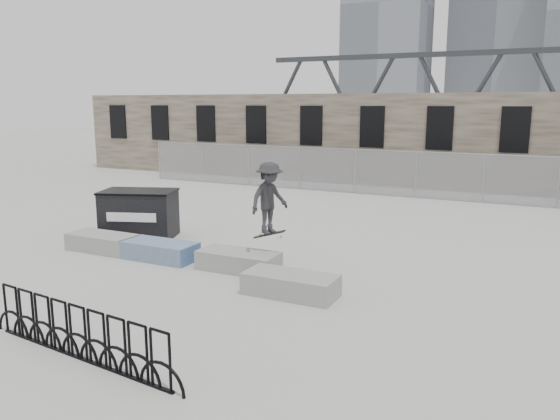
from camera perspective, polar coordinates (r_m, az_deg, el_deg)
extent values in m
plane|color=#ADADA8|center=(14.02, -8.68, -5.77)|extent=(120.00, 120.00, 0.00)
cube|color=brown|center=(28.36, 10.30, 7.33)|extent=(36.00, 2.50, 4.50)
cube|color=black|center=(35.18, -16.55, 8.82)|extent=(1.20, 0.12, 2.00)
cube|color=black|center=(33.11, -12.41, 8.90)|extent=(1.20, 0.12, 2.00)
cube|color=black|center=(31.23, -7.74, 8.93)|extent=(1.20, 0.12, 2.00)
cube|color=black|center=(29.57, -2.51, 8.91)|extent=(1.20, 0.12, 2.00)
cube|color=black|center=(28.18, 3.29, 8.79)|extent=(1.20, 0.12, 2.00)
cube|color=black|center=(27.11, 9.61, 8.56)|extent=(1.20, 0.12, 2.00)
cube|color=black|center=(26.38, 16.35, 8.20)|extent=(1.20, 0.12, 2.00)
cube|color=black|center=(26.02, 23.36, 7.71)|extent=(1.20, 0.12, 2.00)
cylinder|color=gray|center=(30.18, -12.49, 5.08)|extent=(0.06, 0.06, 2.00)
cylinder|color=gray|center=(28.56, -8.14, 4.90)|extent=(0.06, 0.06, 2.00)
cylinder|color=gray|center=(27.11, -3.30, 4.67)|extent=(0.06, 0.06, 2.00)
cylinder|color=gray|center=(25.89, 2.03, 4.37)|extent=(0.06, 0.06, 2.00)
cylinder|color=gray|center=(24.90, 7.83, 4.01)|extent=(0.06, 0.06, 2.00)
cylinder|color=gray|center=(24.19, 14.03, 3.57)|extent=(0.06, 0.06, 2.00)
cylinder|color=gray|center=(23.78, 20.52, 3.07)|extent=(0.06, 0.06, 2.00)
cylinder|color=gray|center=(23.68, 27.14, 2.52)|extent=(0.06, 0.06, 2.00)
cube|color=#99999E|center=(24.90, 7.83, 4.01)|extent=(22.00, 0.02, 2.00)
cylinder|color=gray|center=(24.80, 7.89, 6.30)|extent=(22.00, 0.04, 0.04)
cube|color=#989895|center=(15.96, -18.00, -3.23)|extent=(2.00, 0.90, 0.47)
cube|color=#2D471E|center=(15.92, -18.04, -2.62)|extent=(1.76, 0.66, 0.10)
cube|color=#305890|center=(14.70, -12.47, -4.16)|extent=(2.00, 0.90, 0.47)
cube|color=#2D471E|center=(14.65, -12.50, -3.50)|extent=(1.76, 0.66, 0.10)
cube|color=#989895|center=(13.48, -4.36, -5.32)|extent=(2.00, 0.90, 0.47)
cube|color=#2D471E|center=(13.43, -4.37, -4.60)|extent=(1.76, 0.66, 0.10)
cube|color=#989895|center=(11.75, 1.13, -7.79)|extent=(2.00, 0.90, 0.47)
cube|color=#2D471E|center=(11.69, 1.13, -6.98)|extent=(1.76, 0.66, 0.10)
cube|color=black|center=(17.19, -14.49, -0.47)|extent=(2.45, 1.94, 1.39)
cube|color=black|center=(17.06, -14.60, 1.89)|extent=(2.52, 2.01, 0.06)
cube|color=white|center=(16.57, -15.29, -0.74)|extent=(1.41, 0.53, 0.27)
cube|color=black|center=(9.63, -20.17, -14.30)|extent=(4.03, 0.50, 0.04)
torus|color=black|center=(10.87, -26.24, -9.38)|extent=(0.89, 0.15, 0.89)
torus|color=black|center=(10.50, -24.92, -9.97)|extent=(0.89, 0.15, 0.89)
torus|color=black|center=(10.15, -23.51, -10.59)|extent=(0.89, 0.15, 0.89)
torus|color=black|center=(9.80, -21.99, -11.25)|extent=(0.89, 0.15, 0.89)
torus|color=black|center=(9.46, -20.35, -11.94)|extent=(0.89, 0.15, 0.89)
torus|color=black|center=(9.13, -18.58, -12.68)|extent=(0.89, 0.15, 0.89)
torus|color=black|center=(8.81, -16.66, -13.46)|extent=(0.89, 0.15, 0.89)
torus|color=black|center=(8.50, -14.60, -14.28)|extent=(0.89, 0.15, 0.89)
torus|color=black|center=(8.20, -12.36, -15.14)|extent=(0.89, 0.15, 0.89)
cube|color=slate|center=(106.08, 11.26, 20.13)|extent=(14.00, 12.00, 42.00)
cube|color=gray|center=(71.59, 3.31, 9.48)|extent=(2.00, 3.00, 4.00)
imported|color=#28282A|center=(13.16, -1.13, 1.27)|extent=(0.98, 1.28, 1.74)
cube|color=black|center=(13.34, -1.12, -2.55)|extent=(0.80, 0.31, 0.24)
cylinder|color=beige|center=(13.42, -2.32, -2.69)|extent=(0.06, 0.03, 0.06)
cylinder|color=beige|center=(13.54, -2.03, -2.56)|extent=(0.06, 0.03, 0.06)
cylinder|color=beige|center=(13.17, -0.17, -2.95)|extent=(0.06, 0.03, 0.06)
cylinder|color=beige|center=(13.30, 0.10, -2.82)|extent=(0.06, 0.03, 0.06)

